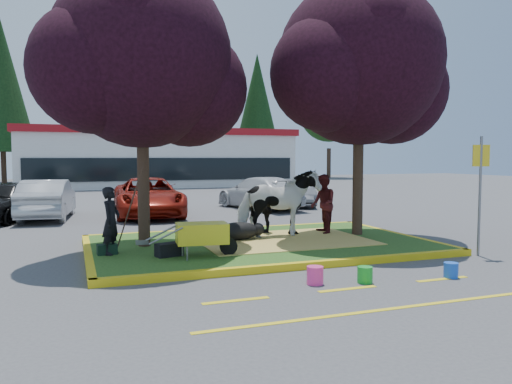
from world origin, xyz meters
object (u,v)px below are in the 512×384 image
object	(u,v)px
bucket_blue	(451,270)
bucket_green	(365,275)
cow	(278,204)
wheelbarrow	(203,234)
bucket_pink	(315,275)
sign_post	(480,182)
car_silver	(47,199)
calf	(239,231)
car_black	(6,201)
handler	(111,221)

from	to	relation	value
bucket_blue	bucket_green	bearing A→B (deg)	172.63
cow	bucket_green	xyz separation A→B (m)	(-0.16, -4.40, -0.89)
wheelbarrow	bucket_pink	bearing A→B (deg)	-52.04
cow	sign_post	bearing A→B (deg)	-131.36
wheelbarrow	car_silver	xyz separation A→B (m)	(-3.42, 9.46, 0.07)
calf	cow	bearing A→B (deg)	-11.69
sign_post	car_black	size ratio (longest dim) A/B	0.65
handler	car_silver	xyz separation A→B (m)	(-1.64, 8.49, -0.16)
sign_post	bucket_pink	distance (m)	5.02
calf	sign_post	size ratio (longest dim) A/B	0.39
bucket_pink	cow	bearing A→B (deg)	75.99
wheelbarrow	car_silver	distance (m)	10.06
wheelbarrow	bucket_pink	xyz separation A→B (m)	(1.46, -2.32, -0.49)
bucket_pink	car_black	size ratio (longest dim) A/B	0.08
bucket_green	bucket_pink	bearing A→B (deg)	166.01
calf	car_silver	xyz separation A→B (m)	(-4.79, 7.68, 0.34)
car_black	bucket_pink	bearing A→B (deg)	-41.30
handler	cow	bearing A→B (deg)	-49.89
bucket_green	car_silver	world-z (taller)	car_silver
sign_post	bucket_blue	world-z (taller)	sign_post
bucket_pink	car_black	xyz separation A→B (m)	(-6.23, 11.78, 0.56)
bucket_blue	bucket_pink	bearing A→B (deg)	170.35
handler	sign_post	bearing A→B (deg)	-77.65
car_black	calf	bearing A→B (deg)	-30.49
car_black	bucket_blue	bearing A→B (deg)	-33.30
handler	bucket_blue	xyz separation A→B (m)	(5.84, -3.74, -0.74)
bucket_blue	car_black	xyz separation A→B (m)	(-8.83, 12.22, 0.57)
handler	car_silver	bearing A→B (deg)	39.38
cow	car_black	distance (m)	10.52
cow	wheelbarrow	xyz separation A→B (m)	(-2.50, -1.86, -0.39)
handler	bucket_pink	world-z (taller)	handler
calf	car_black	xyz separation A→B (m)	(-6.15, 7.68, 0.33)
handler	car_black	xyz separation A→B (m)	(-2.99, 8.48, -0.17)
calf	car_black	bearing A→B (deg)	113.02
wheelbarrow	car_black	size ratio (longest dim) A/B	0.46
cow	calf	distance (m)	1.30
bucket_green	bucket_pink	xyz separation A→B (m)	(-0.89, 0.22, 0.01)
cow	sign_post	world-z (taller)	sign_post
cow	calf	xyz separation A→B (m)	(-1.12, -0.08, -0.66)
handler	car_silver	size ratio (longest dim) A/B	0.33
calf	wheelbarrow	size ratio (longest dim) A/B	0.56
bucket_green	sign_post	bearing A→B (deg)	18.02
cow	bucket_pink	xyz separation A→B (m)	(-1.04, -4.18, -0.88)
calf	bucket_blue	xyz separation A→B (m)	(2.69, -4.54, -0.24)
cow	car_black	world-z (taller)	cow
calf	bucket_pink	distance (m)	4.10
bucket_green	bucket_blue	size ratio (longest dim) A/B	1.03
handler	calf	bearing A→B (deg)	-47.25
wheelbarrow	sign_post	world-z (taller)	sign_post
handler	bucket_green	xyz separation A→B (m)	(4.12, -3.51, -0.73)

